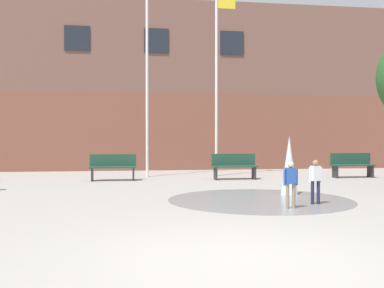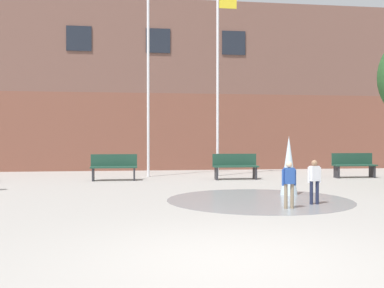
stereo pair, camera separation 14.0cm
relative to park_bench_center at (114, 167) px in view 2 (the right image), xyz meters
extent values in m
plane|color=gray|center=(1.82, -10.50, -0.48)|extent=(100.00, 100.00, 0.00)
cube|color=brown|center=(1.82, 7.64, 1.28)|extent=(36.00, 6.00, 3.52)
cube|color=brown|center=(1.82, 7.64, 5.19)|extent=(36.00, 6.00, 4.30)
cube|color=#1E232D|center=(-1.68, 4.62, 5.40)|extent=(1.10, 0.06, 1.10)
cube|color=#1E232D|center=(1.82, 4.62, 5.40)|extent=(1.10, 0.06, 1.10)
cube|color=#1E232D|center=(5.32, 4.62, 5.40)|extent=(1.10, 0.06, 1.10)
cylinder|color=gray|center=(3.61, -5.42, -0.48)|extent=(4.40, 4.40, 0.01)
cone|color=silver|center=(4.65, -4.60, 0.29)|extent=(0.44, 0.44, 1.53)
cube|color=#28282D|center=(-0.70, -0.06, -0.26)|extent=(0.06, 0.40, 0.44)
cube|color=#28282D|center=(0.70, -0.06, -0.26)|extent=(0.06, 0.40, 0.44)
cube|color=#1E4233|center=(0.00, -0.06, -0.01)|extent=(1.60, 0.44, 0.05)
cube|color=#1E4233|center=(0.00, 0.14, 0.22)|extent=(1.60, 0.04, 0.42)
cube|color=#28282D|center=(3.57, -0.23, -0.26)|extent=(0.06, 0.40, 0.44)
cube|color=#28282D|center=(4.97, -0.23, -0.26)|extent=(0.06, 0.40, 0.44)
cube|color=#1E4233|center=(4.27, -0.23, -0.01)|extent=(1.60, 0.44, 0.05)
cube|color=#1E4233|center=(4.27, -0.03, 0.22)|extent=(1.60, 0.04, 0.42)
cube|color=#28282D|center=(8.10, -0.13, -0.26)|extent=(0.06, 0.40, 0.44)
cube|color=#28282D|center=(9.50, -0.13, -0.26)|extent=(0.06, 0.40, 0.44)
cube|color=#1E4233|center=(8.80, -0.13, -0.01)|extent=(1.60, 0.44, 0.05)
cube|color=#1E4233|center=(8.80, 0.07, 0.22)|extent=(1.60, 0.04, 0.42)
cylinder|color=#89755B|center=(3.78, -6.79, -0.22)|extent=(0.07, 0.07, 0.52)
cylinder|color=#89755B|center=(3.92, -6.79, -0.22)|extent=(0.07, 0.07, 0.52)
cube|color=#284C9E|center=(3.85, -6.79, 0.21)|extent=(0.21, 0.12, 0.33)
sphere|color=beige|center=(3.85, -6.79, 0.44)|extent=(0.13, 0.13, 0.13)
cylinder|color=#284C9E|center=(3.72, -6.79, 0.17)|extent=(0.05, 0.05, 0.34)
cylinder|color=#284C9E|center=(3.98, -6.79, 0.17)|extent=(0.05, 0.05, 0.34)
cylinder|color=#1E233D|center=(4.55, -6.28, -0.22)|extent=(0.07, 0.07, 0.52)
cylinder|color=#1E233D|center=(4.69, -6.28, -0.22)|extent=(0.07, 0.07, 0.52)
cube|color=white|center=(4.62, -6.28, 0.21)|extent=(0.24, 0.18, 0.33)
sphere|color=#997051|center=(4.62, -6.28, 0.44)|extent=(0.13, 0.13, 0.13)
cylinder|color=white|center=(4.49, -6.28, 0.17)|extent=(0.05, 0.05, 0.34)
cylinder|color=white|center=(4.75, -6.28, 0.17)|extent=(0.05, 0.05, 0.34)
cylinder|color=silver|center=(1.24, 1.39, 3.48)|extent=(0.10, 0.10, 7.91)
cylinder|color=silver|center=(3.93, 1.39, 3.20)|extent=(0.10, 0.10, 7.37)
cube|color=yellow|center=(4.33, 1.39, 6.26)|extent=(0.70, 0.02, 0.45)
camera|label=1|loc=(0.45, -15.75, 1.00)|focal=42.00mm
camera|label=2|loc=(0.59, -15.77, 1.00)|focal=42.00mm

